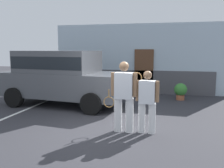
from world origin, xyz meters
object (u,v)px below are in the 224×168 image
at_px(tennis_player_woman, 147,101).
at_px(tennis_player_man, 124,96).
at_px(potted_plant_by_porch, 181,91).
at_px(parked_suv, 62,75).

bearing_deg(tennis_player_woman, tennis_player_man, 8.64).
bearing_deg(tennis_player_man, potted_plant_by_porch, -109.23).
distance_m(parked_suv, tennis_player_woman, 4.26).
xyz_separation_m(parked_suv, tennis_player_woman, (3.48, -2.44, -0.31)).
distance_m(parked_suv, tennis_player_man, 3.82).
relative_size(parked_suv, tennis_player_man, 2.64).
relative_size(parked_suv, potted_plant_by_porch, 6.83).
bearing_deg(potted_plant_by_porch, tennis_player_man, -108.86).
xyz_separation_m(tennis_player_man, potted_plant_by_porch, (1.53, 4.49, -0.55)).
xyz_separation_m(parked_suv, tennis_player_man, (2.89, -2.49, -0.21)).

